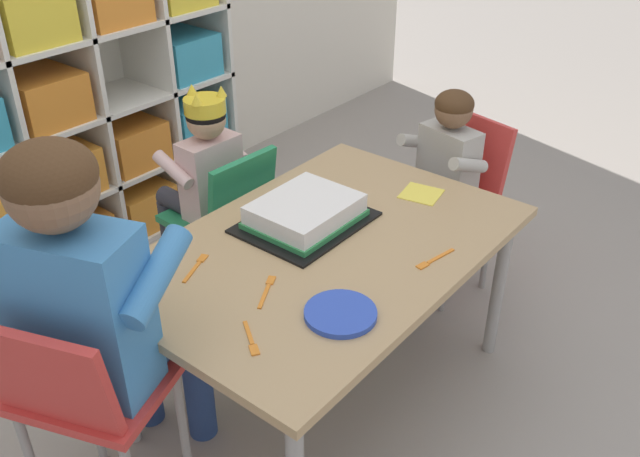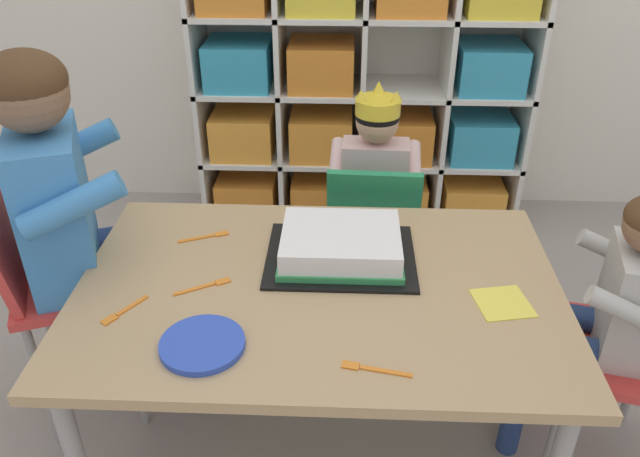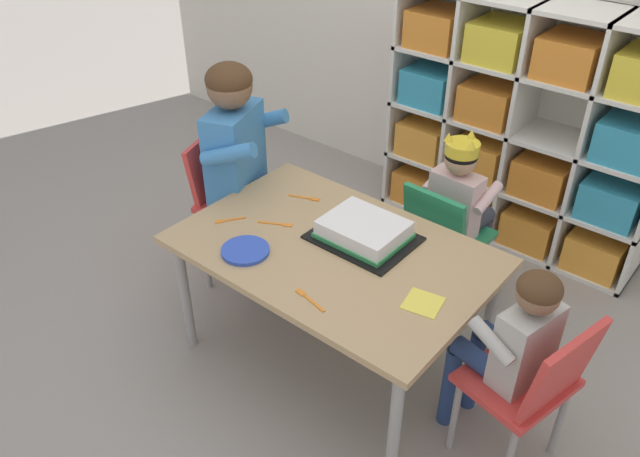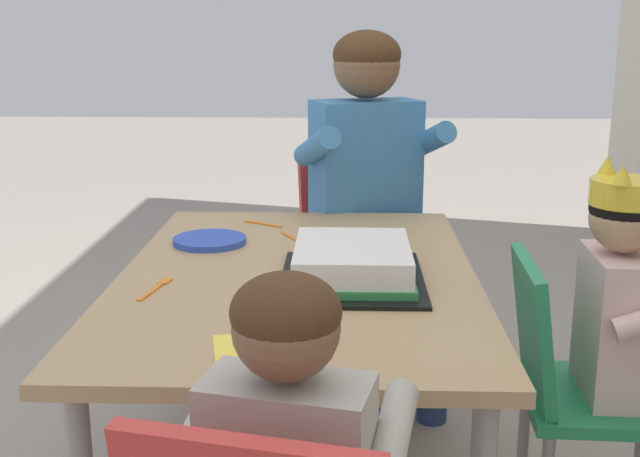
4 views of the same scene
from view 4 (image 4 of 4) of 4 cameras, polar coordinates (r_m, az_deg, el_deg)
The scene contains 12 objects.
activity_table at distance 1.76m, azimuth -1.56°, elevation -4.72°, with size 1.14×0.76×0.56m.
classroom_chair_blue at distance 1.73m, azimuth 17.61°, elevation -10.49°, with size 0.32×0.35×0.64m.
child_with_crown at distance 1.70m, azimuth 21.51°, elevation -6.04°, with size 0.30×0.31×0.83m.
classroom_chair_adult_side at distance 2.46m, azimuth 2.71°, elevation -0.63°, with size 0.41×0.42×0.71m.
adult_helper_seated at distance 2.31m, azimuth 3.79°, elevation 3.79°, with size 0.48×0.47×1.07m.
birthday_cake_on_tray at distance 1.68m, azimuth 2.28°, elevation -2.60°, with size 0.37×0.30×0.08m.
paper_plate_stack at distance 1.98m, azimuth -7.77°, elevation -0.85°, with size 0.18×0.18×0.01m, color blue.
paper_napkin_square at distance 1.35m, azimuth -4.97°, elevation -8.32°, with size 0.12×0.12×0.00m, color #F4DB4C.
fork_near_cake_tray at distance 1.67m, azimuth -11.45°, elevation -4.10°, with size 0.14×0.04×0.00m.
fork_by_napkin at distance 1.99m, azimuth -1.67°, elevation -0.80°, with size 0.13×0.08×0.00m.
fork_at_table_front_edge at distance 2.03m, azimuth 4.53°, elevation -0.55°, with size 0.13×0.07×0.00m.
fork_beside_plate_stack at distance 2.16m, azimuth -4.17°, elevation 0.37°, with size 0.08×0.11×0.00m.
Camera 4 is at (1.66, 0.10, 1.08)m, focal length 45.44 mm.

